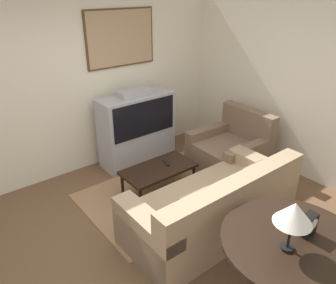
% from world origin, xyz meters
% --- Properties ---
extents(ground_plane, '(12.00, 12.00, 0.00)m').
position_xyz_m(ground_plane, '(0.00, 0.00, 0.00)').
color(ground_plane, brown).
extents(wall_back, '(12.00, 0.10, 2.70)m').
position_xyz_m(wall_back, '(0.02, 2.13, 1.36)').
color(wall_back, beige).
rests_on(wall_back, ground_plane).
extents(wall_right, '(0.06, 12.00, 2.70)m').
position_xyz_m(wall_right, '(2.63, 0.00, 1.35)').
color(wall_right, beige).
rests_on(wall_right, ground_plane).
extents(area_rug, '(2.21, 1.60, 0.01)m').
position_xyz_m(area_rug, '(0.63, 0.68, 0.01)').
color(area_rug, '#99704C').
rests_on(area_rug, ground_plane).
extents(tv, '(1.22, 0.47, 1.23)m').
position_xyz_m(tv, '(0.88, 1.74, 0.59)').
color(tv, '#9E9EA3').
rests_on(tv, ground_plane).
extents(couch, '(2.10, 0.98, 0.87)m').
position_xyz_m(couch, '(0.62, -0.26, 0.31)').
color(couch, '#9E8466').
rests_on(couch, ground_plane).
extents(armchair, '(1.02, 1.02, 0.93)m').
position_xyz_m(armchair, '(1.90, 0.61, 0.30)').
color(armchair, brown).
rests_on(armchair, ground_plane).
extents(coffee_table, '(1.02, 0.54, 0.41)m').
position_xyz_m(coffee_table, '(0.58, 0.76, 0.37)').
color(coffee_table, black).
rests_on(coffee_table, ground_plane).
extents(console_table, '(1.23, 1.23, 0.76)m').
position_xyz_m(console_table, '(0.38, -1.40, 0.70)').
color(console_table, black).
rests_on(console_table, ground_plane).
extents(table_lamp, '(0.30, 0.30, 0.45)m').
position_xyz_m(table_lamp, '(0.25, -1.41, 1.11)').
color(table_lamp, black).
rests_on(table_lamp, console_table).
extents(mantel_clock, '(0.16, 0.10, 0.20)m').
position_xyz_m(mantel_clock, '(0.54, -1.41, 0.86)').
color(mantel_clock, black).
rests_on(mantel_clock, console_table).
extents(remote, '(0.09, 0.17, 0.02)m').
position_xyz_m(remote, '(0.73, 0.78, 0.42)').
color(remote, black).
rests_on(remote, coffee_table).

